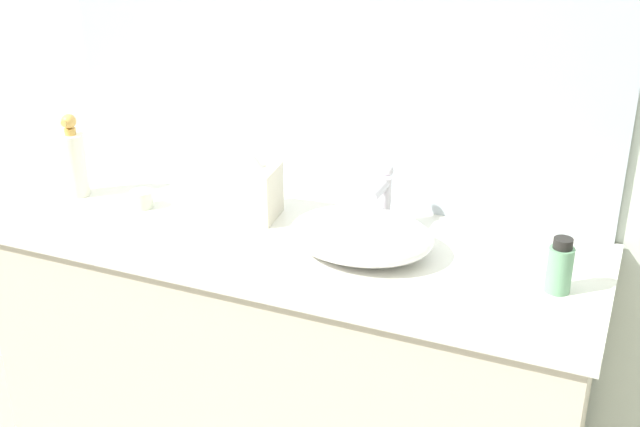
{
  "coord_description": "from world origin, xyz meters",
  "views": [
    {
      "loc": [
        0.83,
        -1.22,
        1.78
      ],
      "look_at": [
        0.14,
        0.4,
        0.99
      ],
      "focal_mm": 45.25,
      "sensor_mm": 36.0,
      "label": 1
    }
  ],
  "objects_px": {
    "sink_basin": "(361,235)",
    "lotion_bottle": "(560,267)",
    "candle_jar": "(142,199)",
    "tissue_box": "(252,189)",
    "soap_dispenser": "(74,161)"
  },
  "relations": [
    {
      "from": "sink_basin",
      "to": "lotion_bottle",
      "type": "height_order",
      "value": "lotion_bottle"
    },
    {
      "from": "lotion_bottle",
      "to": "candle_jar",
      "type": "xyz_separation_m",
      "value": [
        -1.09,
        0.03,
        -0.04
      ]
    },
    {
      "from": "sink_basin",
      "to": "candle_jar",
      "type": "relative_size",
      "value": 5.82
    },
    {
      "from": "sink_basin",
      "to": "tissue_box",
      "type": "distance_m",
      "value": 0.34
    },
    {
      "from": "soap_dispenser",
      "to": "lotion_bottle",
      "type": "xyz_separation_m",
      "value": [
        1.31,
        -0.03,
        -0.04
      ]
    },
    {
      "from": "lotion_bottle",
      "to": "tissue_box",
      "type": "height_order",
      "value": "tissue_box"
    },
    {
      "from": "sink_basin",
      "to": "soap_dispenser",
      "type": "distance_m",
      "value": 0.85
    },
    {
      "from": "lotion_bottle",
      "to": "tissue_box",
      "type": "xyz_separation_m",
      "value": [
        -0.79,
        0.09,
        0.02
      ]
    },
    {
      "from": "lotion_bottle",
      "to": "candle_jar",
      "type": "distance_m",
      "value": 1.1
    },
    {
      "from": "sink_basin",
      "to": "candle_jar",
      "type": "distance_m",
      "value": 0.64
    },
    {
      "from": "candle_jar",
      "to": "soap_dispenser",
      "type": "bearing_deg",
      "value": 179.45
    },
    {
      "from": "tissue_box",
      "to": "candle_jar",
      "type": "distance_m",
      "value": 0.31
    },
    {
      "from": "tissue_box",
      "to": "candle_jar",
      "type": "height_order",
      "value": "tissue_box"
    },
    {
      "from": "sink_basin",
      "to": "lotion_bottle",
      "type": "xyz_separation_m",
      "value": [
        0.46,
        -0.0,
        0.01
      ]
    },
    {
      "from": "soap_dispenser",
      "to": "candle_jar",
      "type": "bearing_deg",
      "value": -0.55
    }
  ]
}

